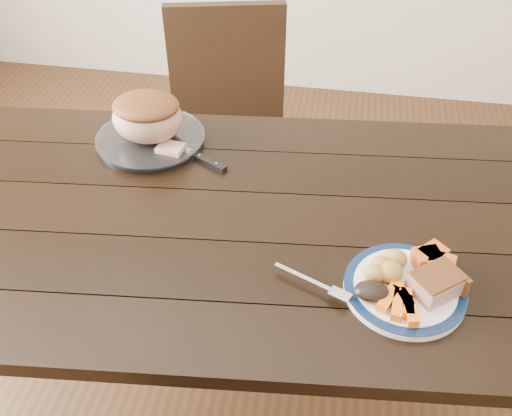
% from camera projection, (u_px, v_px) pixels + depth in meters
% --- Properties ---
extents(ground, '(4.00, 4.00, 0.00)m').
position_uv_depth(ground, '(233.00, 384.00, 1.87)').
color(ground, '#472B16').
rests_on(ground, ground).
extents(dining_table, '(1.68, 1.06, 0.75)m').
position_uv_depth(dining_table, '(226.00, 242.00, 1.44)').
color(dining_table, black).
rests_on(dining_table, ground).
extents(chair_far, '(0.51, 0.52, 0.93)m').
position_uv_depth(chair_far, '(229.00, 125.00, 2.10)').
color(chair_far, black).
rests_on(chair_far, ground).
extents(dinner_plate, '(0.25, 0.25, 0.02)m').
position_uv_depth(dinner_plate, '(404.00, 289.00, 1.19)').
color(dinner_plate, white).
rests_on(dinner_plate, dining_table).
extents(plate_rim, '(0.25, 0.25, 0.02)m').
position_uv_depth(plate_rim, '(405.00, 287.00, 1.19)').
color(plate_rim, '#0B1B39').
rests_on(plate_rim, dinner_plate).
extents(serving_platter, '(0.30, 0.30, 0.02)m').
position_uv_depth(serving_platter, '(151.00, 140.00, 1.61)').
color(serving_platter, white).
rests_on(serving_platter, dining_table).
extents(pork_slice, '(0.12, 0.12, 0.04)m').
position_uv_depth(pork_slice, '(436.00, 284.00, 1.16)').
color(pork_slice, '#A97567').
rests_on(pork_slice, dinner_plate).
extents(roasted_potatoes, '(0.09, 0.09, 0.04)m').
position_uv_depth(roasted_potatoes, '(387.00, 268.00, 1.19)').
color(roasted_potatoes, gold).
rests_on(roasted_potatoes, dinner_plate).
extents(carrot_batons, '(0.08, 0.11, 0.02)m').
position_uv_depth(carrot_batons, '(401.00, 303.00, 1.14)').
color(carrot_batons, orange).
rests_on(carrot_batons, dinner_plate).
extents(pumpkin_wedges, '(0.09, 0.09, 0.04)m').
position_uv_depth(pumpkin_wedges, '(433.00, 260.00, 1.21)').
color(pumpkin_wedges, '#E65619').
rests_on(pumpkin_wedges, dinner_plate).
extents(dark_mushroom, '(0.07, 0.05, 0.03)m').
position_uv_depth(dark_mushroom, '(372.00, 291.00, 1.15)').
color(dark_mushroom, black).
rests_on(dark_mushroom, dinner_plate).
extents(fork, '(0.17, 0.09, 0.00)m').
position_uv_depth(fork, '(317.00, 284.00, 1.19)').
color(fork, silver).
rests_on(fork, dinner_plate).
extents(roast_joint, '(0.19, 0.17, 0.13)m').
position_uv_depth(roast_joint, '(148.00, 118.00, 1.56)').
color(roast_joint, tan).
rests_on(roast_joint, serving_platter).
extents(cut_slice, '(0.08, 0.06, 0.02)m').
position_uv_depth(cut_slice, '(170.00, 149.00, 1.55)').
color(cut_slice, tan).
rests_on(cut_slice, serving_platter).
extents(carving_knife, '(0.29, 0.17, 0.01)m').
position_uv_depth(carving_knife, '(197.00, 157.00, 1.55)').
color(carving_knife, silver).
rests_on(carving_knife, dining_table).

